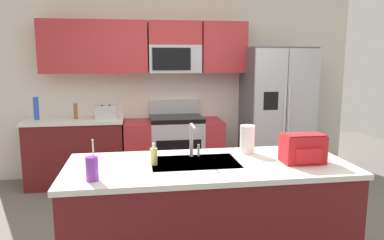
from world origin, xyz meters
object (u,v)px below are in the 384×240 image
at_px(refrigerator, 276,113).
at_px(soap_dispenser, 154,156).
at_px(toaster, 106,112).
at_px(backpack, 303,148).
at_px(bottle_blue, 36,108).
at_px(sink_faucet, 193,137).
at_px(range_oven, 174,148).
at_px(paper_towel_roll, 247,139).
at_px(pepper_mill, 76,111).
at_px(drink_cup_purple, 92,168).

distance_m(refrigerator, soap_dispenser, 2.91).
relative_size(toaster, backpack, 0.88).
relative_size(bottle_blue, sink_faucet, 1.06).
bearing_deg(range_oven, backpack, -72.62).
xyz_separation_m(refrigerator, backpack, (-0.71, -2.36, 0.09)).
relative_size(toaster, bottle_blue, 0.93).
bearing_deg(paper_towel_roll, pepper_mill, 129.89).
height_order(drink_cup_purple, paper_towel_roll, drink_cup_purple).
height_order(range_oven, soap_dispenser, range_oven).
height_order(toaster, sink_faucet, sink_faucet).
distance_m(bottle_blue, backpack, 3.55).
distance_m(range_oven, refrigerator, 1.55).
bearing_deg(soap_dispenser, backpack, -5.86).
distance_m(sink_faucet, paper_towel_roll, 0.49).
bearing_deg(soap_dispenser, pepper_mill, 111.67).
bearing_deg(sink_faucet, soap_dispenser, -152.97).
distance_m(range_oven, sink_faucet, 2.23).
height_order(refrigerator, drink_cup_purple, refrigerator).
xyz_separation_m(toaster, backpack, (1.67, -2.38, 0.03)).
bearing_deg(paper_towel_roll, sink_faucet, -171.68).
bearing_deg(backpack, bottle_blue, 136.46).
height_order(refrigerator, paper_towel_roll, refrigerator).
bearing_deg(range_oven, sink_faucet, -91.74).
distance_m(pepper_mill, drink_cup_purple, 2.66).
xyz_separation_m(drink_cup_purple, backpack, (1.58, 0.19, 0.03)).
distance_m(toaster, paper_towel_roll, 2.42).
bearing_deg(bottle_blue, soap_dispenser, -58.60).
relative_size(toaster, sink_faucet, 0.99).
xyz_separation_m(paper_towel_roll, backpack, (0.34, -0.36, -0.00)).
xyz_separation_m(range_oven, pepper_mill, (-1.31, -0.00, 0.56)).
bearing_deg(soap_dispenser, sink_faucet, 27.03).
bearing_deg(soap_dispenser, toaster, 102.95).
bearing_deg(toaster, refrigerator, -0.47).
xyz_separation_m(toaster, sink_faucet, (0.85, -2.09, 0.08)).
bearing_deg(bottle_blue, drink_cup_purple, -69.29).
height_order(bottle_blue, paper_towel_roll, bottle_blue).
xyz_separation_m(pepper_mill, bottle_blue, (-0.50, 0.02, 0.05)).
bearing_deg(sink_faucet, drink_cup_purple, -147.70).
bearing_deg(bottle_blue, pepper_mill, -2.25).
bearing_deg(refrigerator, sink_faucet, -126.49).
height_order(bottle_blue, drink_cup_purple, bottle_blue).
height_order(range_oven, refrigerator, refrigerator).
bearing_deg(range_oven, toaster, -176.70).
relative_size(refrigerator, drink_cup_purple, 6.52).
relative_size(range_oven, refrigerator, 0.74).
bearing_deg(backpack, paper_towel_roll, 133.64).
height_order(range_oven, pepper_mill, pepper_mill).
relative_size(drink_cup_purple, paper_towel_roll, 1.18).
relative_size(range_oven, soap_dispenser, 8.00).
bearing_deg(paper_towel_roll, backpack, -46.36).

